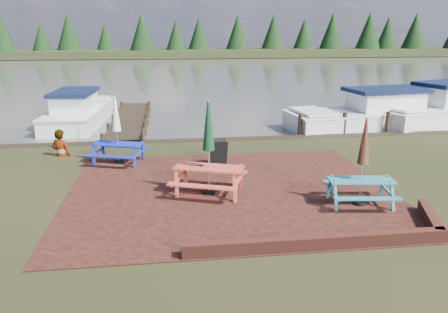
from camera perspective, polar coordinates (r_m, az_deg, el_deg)
name	(u,v)px	position (r m, az deg, el deg)	size (l,w,h in m)	color
ground	(236,205)	(11.43, 1.53, -6.30)	(120.00, 120.00, 0.00)	black
paving	(230,191)	(12.34, 0.81, -4.49)	(9.00, 7.50, 0.02)	#381611
brick_wall	(353,236)	(9.83, 16.48, -9.98)	(6.21, 1.79, 0.30)	#4C1E16
water	(182,72)	(47.65, -5.51, 10.90)	(120.00, 60.00, 0.02)	#424039
far_treeline	(175,36)	(76.45, -6.43, 15.33)	(120.00, 10.00, 8.10)	black
picnic_table_teal	(362,175)	(11.68, 17.53, -2.37)	(1.83, 1.67, 2.29)	teal
picnic_table_red	(209,163)	(11.86, -1.99, -0.80)	(2.32, 2.20, 2.58)	#D34A36
picnic_table_blue	(117,140)	(15.08, -13.75, 2.09)	(2.05, 1.94, 2.32)	#1525A4
chalkboard	(219,153)	(14.43, -0.69, 0.47)	(0.57, 0.58, 0.88)	black
jetty	(131,119)	(22.19, -12.08, 4.80)	(1.76, 9.08, 1.00)	black
boat_jetty	(79,113)	(23.06, -18.38, 5.44)	(2.72, 6.86, 1.95)	silver
boat_near	(370,116)	(22.04, 18.58, 5.07)	(8.05, 3.73, 2.10)	silver
boat_far	(438,111)	(24.30, 26.21, 5.35)	(7.79, 4.89, 2.29)	silver
person	(59,130)	(16.55, -20.75, 3.30)	(0.71, 0.46, 1.94)	gray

